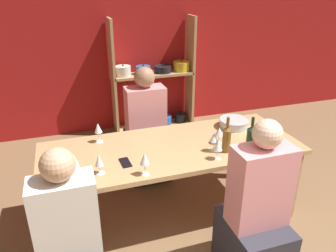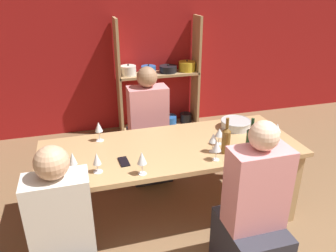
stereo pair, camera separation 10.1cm
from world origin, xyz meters
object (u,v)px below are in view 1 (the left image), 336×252
wine_glass_empty_c (219,132)px  wine_glass_red_a (218,146)px  wine_glass_white_b (99,161)px  wine_glass_white_a (214,138)px  wine_bottle_green (227,139)px  wine_glass_empty_e (98,129)px  person_far_a (146,137)px  shelf_unit (156,89)px  wine_bottle_dark (251,138)px  wine_glass_empty_a (276,126)px  person_near_a (255,222)px  mixing_bowl (234,123)px  cell_phone (125,163)px  wine_glass_empty_b (74,161)px  dining_table (172,155)px  wine_glass_empty_d (145,159)px

wine_glass_empty_c → wine_glass_red_a: size_ratio=0.90×
wine_glass_empty_c → wine_glass_white_b: 1.07m
wine_glass_white_a → wine_glass_red_a: bearing=-101.9°
wine_bottle_green → wine_glass_empty_e: 1.11m
wine_glass_empty_e → person_far_a: size_ratio=0.14×
person_far_a → shelf_unit: bearing=-110.8°
wine_bottle_dark → wine_glass_empty_a: size_ratio=1.84×
wine_glass_empty_e → person_near_a: bearing=-48.4°
mixing_bowl → cell_phone: 1.20m
wine_glass_white_a → wine_glass_empty_b: bearing=-179.9°
shelf_unit → wine_glass_empty_b: size_ratio=9.92×
shelf_unit → dining_table: 2.07m
wine_bottle_dark → wine_glass_empty_e: 1.30m
wine_bottle_green → wine_bottle_dark: 0.20m
wine_glass_white_b → wine_glass_white_a: bearing=3.4°
wine_glass_white_a → person_far_a: 1.11m
wine_glass_red_a → wine_glass_empty_e: size_ratio=0.91×
wine_glass_red_a → shelf_unit: bearing=86.0°
wine_glass_empty_c → wine_glass_red_a: bearing=-118.5°
wine_glass_empty_d → dining_table: bearing=47.6°
wine_bottle_dark → wine_glass_white_b: size_ratio=1.95×
wine_glass_white_a → wine_glass_empty_c: bearing=47.2°
wine_bottle_green → person_near_a: bearing=-93.0°
wine_glass_empty_c → wine_glass_empty_e: size_ratio=0.82×
mixing_bowl → wine_glass_white_b: size_ratio=1.83×
wine_bottle_dark → wine_glass_empty_d: wine_bottle_dark is taller
wine_glass_empty_b → wine_glass_empty_e: (0.23, 0.47, 0.02)m
wine_bottle_green → wine_glass_empty_e: (-0.98, 0.51, 0.01)m
wine_glass_empty_b → person_near_a: (1.18, -0.60, -0.39)m
wine_glass_empty_b → wine_glass_white_b: (0.17, -0.05, -0.00)m
dining_table → wine_glass_empty_a: 0.96m
wine_glass_empty_a → wine_glass_white_b: (-1.56, -0.08, -0.02)m
wine_glass_white_b → wine_glass_empty_d: wine_glass_empty_d is taller
wine_glass_empty_a → cell_phone: size_ratio=1.10×
wine_glass_white_a → person_near_a: (0.07, -0.60, -0.40)m
cell_phone → wine_glass_empty_c: bearing=5.7°
wine_bottle_green → wine_glass_empty_a: size_ratio=1.82×
dining_table → person_far_a: bearing=91.7°
wine_glass_white_b → mixing_bowl: bearing=17.9°
person_near_a → wine_bottle_green: bearing=87.0°
person_near_a → wine_glass_empty_c: bearing=86.7°
wine_glass_empty_c → wine_glass_empty_d: (-0.74, -0.29, 0.02)m
wine_bottle_green → wine_glass_empty_b: (-1.21, 0.04, -0.01)m
wine_glass_empty_a → wine_glass_empty_c: 0.52m
shelf_unit → wine_glass_white_b: 2.52m
shelf_unit → dining_table: size_ratio=0.72×
wine_glass_empty_d → wine_glass_red_a: bearing=3.9°
wine_glass_empty_d → wine_glass_empty_b: bearing=160.3°
wine_glass_empty_b → person_far_a: person_far_a is taller
wine_glass_red_a → wine_glass_empty_d: 0.61m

